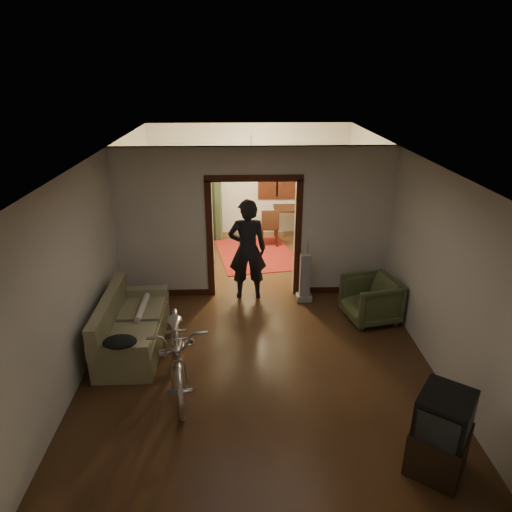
{
  "coord_description": "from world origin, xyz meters",
  "views": [
    {
      "loc": [
        -0.25,
        -7.15,
        4.05
      ],
      "look_at": [
        0.0,
        -0.3,
        1.2
      ],
      "focal_mm": 32.0,
      "sensor_mm": 36.0,
      "label": 1
    }
  ],
  "objects_px": {
    "bicycle": "(178,346)",
    "armchair": "(370,299)",
    "sofa": "(133,323)",
    "person": "(247,250)",
    "locker": "(205,207)",
    "desk": "(296,223)"
  },
  "relations": [
    {
      "from": "bicycle",
      "to": "armchair",
      "type": "height_order",
      "value": "bicycle"
    },
    {
      "from": "sofa",
      "to": "armchair",
      "type": "relative_size",
      "value": 2.22
    },
    {
      "from": "person",
      "to": "locker",
      "type": "height_order",
      "value": "person"
    },
    {
      "from": "sofa",
      "to": "person",
      "type": "xyz_separation_m",
      "value": [
        1.79,
        1.63,
        0.53
      ]
    },
    {
      "from": "armchair",
      "to": "person",
      "type": "distance_m",
      "value": 2.35
    },
    {
      "from": "locker",
      "to": "desk",
      "type": "xyz_separation_m",
      "value": [
        2.27,
        -0.17,
        -0.4
      ]
    },
    {
      "from": "armchair",
      "to": "person",
      "type": "height_order",
      "value": "person"
    },
    {
      "from": "bicycle",
      "to": "locker",
      "type": "bearing_deg",
      "value": 80.71
    },
    {
      "from": "desk",
      "to": "bicycle",
      "type": "bearing_deg",
      "value": -105.88
    },
    {
      "from": "person",
      "to": "desk",
      "type": "height_order",
      "value": "person"
    },
    {
      "from": "bicycle",
      "to": "desk",
      "type": "bearing_deg",
      "value": 58.62
    },
    {
      "from": "bicycle",
      "to": "desk",
      "type": "relative_size",
      "value": 1.9
    },
    {
      "from": "locker",
      "to": "desk",
      "type": "relative_size",
      "value": 1.46
    },
    {
      "from": "desk",
      "to": "sofa",
      "type": "bearing_deg",
      "value": -116.81
    },
    {
      "from": "armchair",
      "to": "desk",
      "type": "distance_m",
      "value": 4.11
    },
    {
      "from": "armchair",
      "to": "person",
      "type": "xyz_separation_m",
      "value": [
        -2.08,
        0.93,
        0.58
      ]
    },
    {
      "from": "person",
      "to": "locker",
      "type": "relative_size",
      "value": 1.19
    },
    {
      "from": "desk",
      "to": "person",
      "type": "bearing_deg",
      "value": -106.1
    },
    {
      "from": "bicycle",
      "to": "person",
      "type": "height_order",
      "value": "person"
    },
    {
      "from": "locker",
      "to": "armchair",
      "type": "bearing_deg",
      "value": -50.86
    },
    {
      "from": "locker",
      "to": "desk",
      "type": "bearing_deg",
      "value": -1.43
    },
    {
      "from": "sofa",
      "to": "armchair",
      "type": "height_order",
      "value": "sofa"
    }
  ]
}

